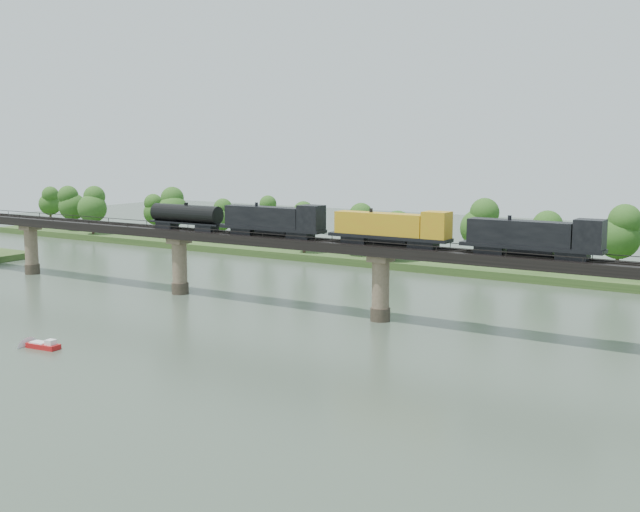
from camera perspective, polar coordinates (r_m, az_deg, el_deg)
The scene contains 7 objects.
ground at distance 96.40m, azimuth -4.23°, elevation -7.95°, with size 400.00×400.00×0.00m, color #334134.
far_bank at distance 170.53m, azimuth 13.07°, elevation -0.78°, with size 300.00×24.00×1.60m, color #2D471C.
bridge at distance 119.92m, azimuth 4.33°, elevation -2.07°, with size 236.00×30.00×11.50m.
bridge_superstructure at distance 118.96m, azimuth 4.36°, elevation 0.94°, with size 220.00×4.90×0.75m.
far_treeline at distance 168.23m, azimuth 10.01°, elevation 1.95°, with size 289.06×17.54×13.60m.
freight_train at distance 121.42m, azimuth 2.04°, elevation 2.18°, with size 77.85×3.03×5.36m.
motorboat at distance 110.78m, azimuth -19.05°, elevation -6.01°, with size 4.79×2.13×1.30m.
Camera 1 is at (55.49, -74.15, 26.77)m, focal length 45.00 mm.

